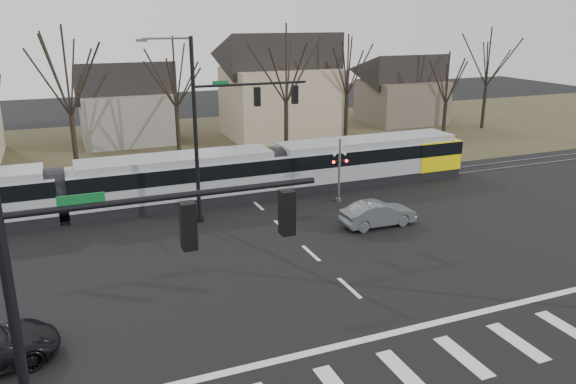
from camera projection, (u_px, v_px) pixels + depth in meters
name	position (u px, v px, depth m)	size (l,w,h in m)	color
ground	(373.00, 309.00, 22.37)	(140.00, 140.00, 0.00)	black
grass_verge	(192.00, 146.00, 50.63)	(140.00, 28.00, 0.01)	#38331E
crosswalk	(434.00, 364.00, 18.83)	(27.00, 2.60, 0.01)	silver
stop_line	(398.00, 332.00, 20.78)	(28.00, 0.35, 0.01)	silver
lane_dashes	(247.00, 196.00, 36.50)	(0.18, 30.00, 0.01)	silver
rail_pair	(248.00, 196.00, 36.31)	(90.00, 1.52, 0.06)	#59595E
tram	(174.00, 178.00, 34.31)	(40.94, 3.04, 3.10)	gray
sedan	(378.00, 214.00, 31.12)	(4.25, 1.52, 1.40)	#4E5255
signal_pole_near_left	(97.00, 293.00, 11.61)	(9.28, 0.44, 10.20)	black
signal_pole_far	(223.00, 120.00, 30.83)	(9.28, 0.44, 10.20)	black
rail_crossing_signal	(339.00, 172.00, 34.91)	(1.08, 0.36, 4.00)	#59595B
tree_row	(231.00, 97.00, 44.56)	(59.20, 7.20, 10.00)	black
house_b	(126.00, 99.00, 51.17)	(8.64, 7.56, 7.65)	gray
house_c	(280.00, 82.00, 53.19)	(10.80, 8.64, 10.10)	tan
house_d	(402.00, 86.00, 60.75)	(8.64, 7.56, 7.65)	brown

